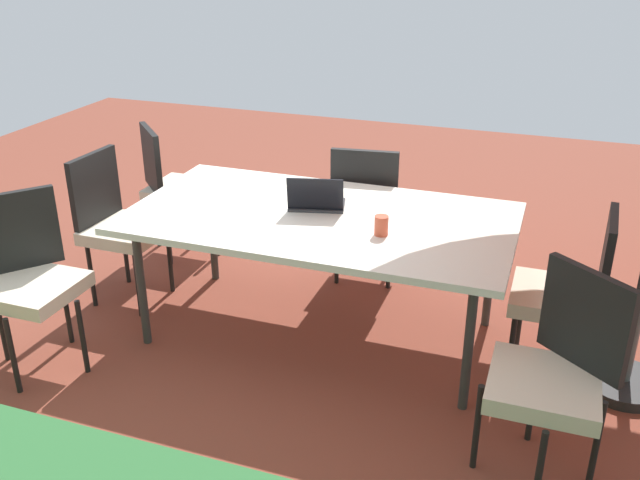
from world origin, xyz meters
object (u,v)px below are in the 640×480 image
at_px(chair_east, 118,220).
at_px(chair_south, 367,205).
at_px(dining_table, 320,222).
at_px(chair_northwest, 555,369).
at_px(laptop, 316,201).
at_px(cup, 381,226).
at_px(chair_west, 570,289).
at_px(chair_southeast, 174,183).
at_px(chair_northeast, 29,274).

bearing_deg(chair_east, chair_south, -58.18).
relative_size(dining_table, chair_east, 2.22).
bearing_deg(chair_northwest, laptop, -173.44).
xyz_separation_m(chair_south, cup, (-0.35, 0.96, 0.28)).
bearing_deg(chair_northwest, cup, -175.19).
distance_m(chair_west, chair_east, 2.77).
xyz_separation_m(chair_west, chair_southeast, (2.78, -0.75, 0.00)).
bearing_deg(laptop, chair_northeast, 19.37).
bearing_deg(chair_northwest, chair_southeast, -170.73).
relative_size(chair_west, chair_east, 1.00).
height_order(chair_northwest, laptop, laptop).
distance_m(chair_northeast, cup, 1.93).
relative_size(chair_west, laptop, 2.64).
distance_m(chair_northeast, chair_west, 2.89).
distance_m(dining_table, chair_east, 1.39).
xyz_separation_m(chair_northeast, chair_southeast, (0.00, -1.55, 0.00)).
bearing_deg(laptop, chair_southeast, -40.39).
bearing_deg(chair_south, chair_east, 21.54).
distance_m(chair_northwest, laptop, 1.67).
xyz_separation_m(chair_east, cup, (-1.78, 0.16, 0.28)).
height_order(chair_west, chair_northwest, same).
xyz_separation_m(chair_south, laptop, (0.10, 0.72, 0.27)).
relative_size(chair_east, laptop, 2.64).
height_order(dining_table, chair_west, chair_west).
relative_size(chair_west, chair_south, 1.00).
bearing_deg(dining_table, chair_northwest, 149.78).
distance_m(laptop, cup, 0.51).
distance_m(chair_northeast, laptop, 1.63).
distance_m(chair_northwest, cup, 1.17).
relative_size(chair_northwest, laptop, 2.64).
xyz_separation_m(dining_table, chair_southeast, (1.40, -0.75, -0.18)).
bearing_deg(cup, laptop, -27.96).
relative_size(chair_west, cup, 9.14).
bearing_deg(chair_east, chair_northeast, -178.16).
distance_m(dining_table, chair_south, 0.82).
bearing_deg(chair_northwest, chair_south, 167.66).
bearing_deg(chair_south, dining_table, 78.82).
relative_size(dining_table, laptop, 5.88).
xyz_separation_m(chair_southeast, laptop, (-1.34, 0.66, 0.27)).
distance_m(chair_northwest, chair_east, 2.84).
bearing_deg(chair_east, dining_table, -87.50).
xyz_separation_m(chair_northwest, laptop, (1.40, -0.87, 0.27)).
bearing_deg(chair_northeast, chair_west, -34.77).
relative_size(chair_west, chair_northwest, 1.00).
relative_size(chair_northeast, chair_northwest, 1.00).
height_order(dining_table, chair_northwest, chair_northwest).
bearing_deg(chair_south, cup, 102.46).
height_order(chair_northeast, chair_southeast, same).
distance_m(chair_west, cup, 1.04).
bearing_deg(dining_table, laptop, -58.35).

